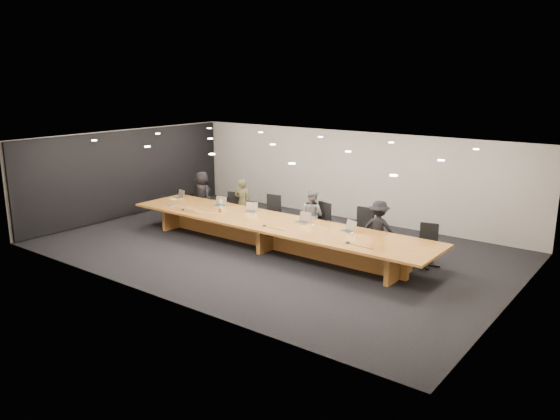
% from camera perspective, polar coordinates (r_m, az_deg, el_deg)
% --- Properties ---
extents(ground, '(12.00, 12.00, 0.00)m').
position_cam_1_polar(ground, '(14.51, -0.72, -4.06)').
color(ground, black).
rests_on(ground, ground).
extents(back_wall, '(12.00, 0.02, 2.80)m').
position_cam_1_polar(back_wall, '(17.41, 7.41, 3.60)').
color(back_wall, beige).
rests_on(back_wall, ground).
extents(left_wall_panel, '(0.08, 7.84, 2.74)m').
position_cam_1_polar(left_wall_panel, '(18.34, -15.55, 3.64)').
color(left_wall_panel, black).
rests_on(left_wall_panel, ground).
extents(conference_table, '(9.00, 1.80, 0.75)m').
position_cam_1_polar(conference_table, '(14.36, -0.73, -2.09)').
color(conference_table, '#945A20').
rests_on(conference_table, ground).
extents(chair_far_left, '(0.62, 0.62, 1.20)m').
position_cam_1_polar(chair_far_left, '(17.91, -8.88, 1.22)').
color(chair_far_left, black).
rests_on(chair_far_left, ground).
extents(chair_left, '(0.62, 0.62, 0.99)m').
position_cam_1_polar(chair_left, '(16.88, -5.10, 0.20)').
color(chair_left, black).
rests_on(chair_left, ground).
extents(chair_mid_left, '(0.63, 0.63, 1.11)m').
position_cam_1_polar(chair_mid_left, '(15.91, -1.04, -0.38)').
color(chair_mid_left, black).
rests_on(chair_mid_left, ground).
extents(chair_mid_right, '(0.70, 0.70, 1.13)m').
position_cam_1_polar(chair_mid_right, '(14.94, 4.04, -1.31)').
color(chair_mid_right, black).
rests_on(chair_mid_right, ground).
extents(chair_right, '(0.62, 0.62, 1.15)m').
position_cam_1_polar(chair_right, '(14.35, 8.50, -2.02)').
color(chair_right, black).
rests_on(chair_right, ground).
extents(chair_far_right, '(0.64, 0.64, 1.05)m').
position_cam_1_polar(chair_far_right, '(13.51, 15.10, -3.58)').
color(chair_far_right, black).
rests_on(chair_far_right, ground).
extents(person_a, '(0.82, 0.64, 1.49)m').
position_cam_1_polar(person_a, '(17.71, -8.10, 1.59)').
color(person_a, black).
rests_on(person_a, ground).
extents(person_b, '(0.61, 0.49, 1.46)m').
position_cam_1_polar(person_b, '(16.53, -3.92, 0.77)').
color(person_b, '#3C3920').
rests_on(person_b, ground).
extents(person_c, '(0.80, 0.68, 1.45)m').
position_cam_1_polar(person_c, '(15.05, 3.39, -0.56)').
color(person_c, slate).
rests_on(person_c, ground).
extents(person_d, '(1.01, 0.68, 1.45)m').
position_cam_1_polar(person_d, '(13.93, 10.28, -1.94)').
color(person_d, black).
rests_on(person_d, ground).
extents(laptop_a, '(0.38, 0.32, 0.26)m').
position_cam_1_polar(laptop_a, '(17.27, -10.61, 1.64)').
color(laptop_a, tan).
rests_on(laptop_a, conference_table).
extents(laptop_b, '(0.39, 0.30, 0.29)m').
position_cam_1_polar(laptop_b, '(16.03, -6.45, 0.90)').
color(laptop_b, '#B7A58B').
rests_on(laptop_b, conference_table).
extents(laptop_c, '(0.41, 0.36, 0.27)m').
position_cam_1_polar(laptop_c, '(15.27, -3.10, 0.28)').
color(laptop_c, beige).
rests_on(laptop_c, conference_table).
extents(laptop_d, '(0.39, 0.30, 0.29)m').
position_cam_1_polar(laptop_d, '(14.13, 2.34, -0.79)').
color(laptop_d, tan).
rests_on(laptop_d, conference_table).
extents(laptop_e, '(0.44, 0.38, 0.29)m').
position_cam_1_polar(laptop_e, '(13.41, 7.02, -1.69)').
color(laptop_e, '#C3B695').
rests_on(laptop_e, conference_table).
extents(water_bottle, '(0.10, 0.10, 0.25)m').
position_cam_1_polar(water_bottle, '(15.74, -6.20, 0.59)').
color(water_bottle, silver).
rests_on(water_bottle, conference_table).
extents(amber_mug, '(0.09, 0.09, 0.10)m').
position_cam_1_polar(amber_mug, '(15.34, -6.31, -0.05)').
color(amber_mug, maroon).
rests_on(amber_mug, conference_table).
extents(paper_cup_near, '(0.09, 0.09, 0.08)m').
position_cam_1_polar(paper_cup_near, '(13.71, 3.47, -1.70)').
color(paper_cup_near, white).
rests_on(paper_cup_near, conference_table).
extents(paper_cup_far, '(0.08, 0.08, 0.08)m').
position_cam_1_polar(paper_cup_far, '(13.11, 7.56, -2.55)').
color(paper_cup_far, white).
rests_on(paper_cup_far, conference_table).
extents(notepad, '(0.25, 0.21, 0.01)m').
position_cam_1_polar(notepad, '(17.21, -11.09, 1.15)').
color(notepad, silver).
rests_on(notepad, conference_table).
extents(lime_gadget, '(0.17, 0.14, 0.02)m').
position_cam_1_polar(lime_gadget, '(17.20, -11.13, 1.20)').
color(lime_gadget, '#67C935').
rests_on(lime_gadget, notepad).
extents(av_box, '(0.21, 0.16, 0.03)m').
position_cam_1_polar(av_box, '(16.36, -11.35, 0.51)').
color(av_box, '#B3B3B9').
rests_on(av_box, conference_table).
extents(mic_left, '(0.14, 0.14, 0.03)m').
position_cam_1_polar(mic_left, '(15.78, -10.10, 0.08)').
color(mic_left, black).
rests_on(mic_left, conference_table).
extents(mic_center, '(0.15, 0.15, 0.03)m').
position_cam_1_polar(mic_center, '(13.86, -1.64, -1.62)').
color(mic_center, black).
rests_on(mic_center, conference_table).
extents(mic_right, '(0.15, 0.15, 0.03)m').
position_cam_1_polar(mic_right, '(12.55, 7.10, -3.38)').
color(mic_right, black).
rests_on(mic_right, conference_table).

